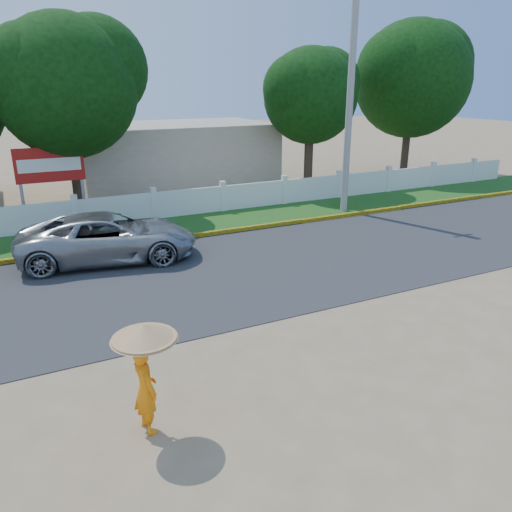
{
  "coord_description": "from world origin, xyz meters",
  "views": [
    {
      "loc": [
        -5.05,
        -8.14,
        5.26
      ],
      "look_at": [
        0.0,
        2.0,
        1.3
      ],
      "focal_mm": 35.0,
      "sensor_mm": 36.0,
      "label": 1
    }
  ],
  "objects_px": {
    "utility_pole": "(350,101)",
    "monk_with_parasol": "(145,363)",
    "vehicle": "(108,237)",
    "billboard": "(50,169)"
  },
  "relations": [
    {
      "from": "billboard",
      "to": "vehicle",
      "type": "bearing_deg",
      "value": -78.95
    },
    {
      "from": "utility_pole",
      "to": "vehicle",
      "type": "bearing_deg",
      "value": -169.6
    },
    {
      "from": "utility_pole",
      "to": "billboard",
      "type": "relative_size",
      "value": 3.09
    },
    {
      "from": "utility_pole",
      "to": "vehicle",
      "type": "xyz_separation_m",
      "value": [
        -10.22,
        -1.87,
        -3.82
      ]
    },
    {
      "from": "vehicle",
      "to": "billboard",
      "type": "relative_size",
      "value": 1.8
    },
    {
      "from": "vehicle",
      "to": "utility_pole",
      "type": "bearing_deg",
      "value": -69.03
    },
    {
      "from": "utility_pole",
      "to": "monk_with_parasol",
      "type": "xyz_separation_m",
      "value": [
        -11.25,
        -10.33,
        -3.34
      ]
    },
    {
      "from": "monk_with_parasol",
      "to": "billboard",
      "type": "distance_m",
      "value": 13.76
    },
    {
      "from": "utility_pole",
      "to": "monk_with_parasol",
      "type": "bearing_deg",
      "value": -137.44
    },
    {
      "from": "vehicle",
      "to": "monk_with_parasol",
      "type": "height_order",
      "value": "monk_with_parasol"
    }
  ]
}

